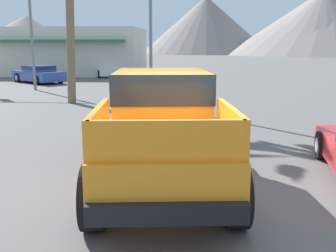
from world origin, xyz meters
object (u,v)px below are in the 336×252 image
at_px(parked_car_blue, 39,74).
at_px(traffic_light_main, 2,23).
at_px(orange_pickup_truck, 163,122).
at_px(parked_car_white, 108,70).

distance_m(parked_car_blue, traffic_light_main, 5.36).
relative_size(orange_pickup_truck, parked_car_white, 1.13).
relative_size(parked_car_blue, traffic_light_main, 0.85).
relative_size(parked_car_blue, parked_car_white, 0.95).
distance_m(orange_pickup_truck, parked_car_white, 26.28).
bearing_deg(parked_car_blue, orange_pickup_truck, -112.68).
xyz_separation_m(orange_pickup_truck, parked_car_white, (-7.10, 25.29, -0.58)).
relative_size(orange_pickup_truck, traffic_light_main, 1.00).
bearing_deg(orange_pickup_truck, parked_car_blue, 111.72).
bearing_deg(parked_car_blue, traffic_light_main, -142.23).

